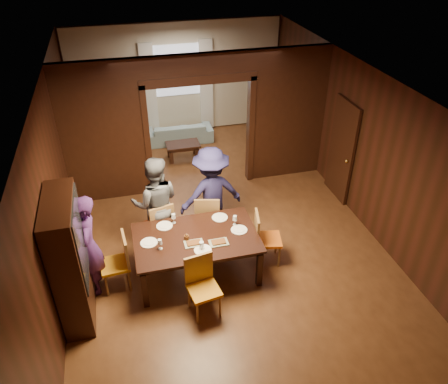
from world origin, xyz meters
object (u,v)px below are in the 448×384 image
object	(u,v)px
person_grey	(156,204)
sofa	(179,132)
chair_far_l	(159,224)
coffee_table	(183,151)
chair_near	(204,288)
person_purple	(88,246)
dining_table	(197,255)
chair_far_r	(208,216)
chair_left	(115,263)
person_navy	(211,193)
chair_right	(268,238)
hutch	(70,260)

from	to	relation	value
person_grey	sofa	bearing A→B (deg)	-98.13
sofa	chair_far_l	world-z (taller)	chair_far_l
coffee_table	chair_near	bearing A→B (deg)	-96.15
person_purple	dining_table	world-z (taller)	person_purple
dining_table	chair_far_r	world-z (taller)	chair_far_r
sofa	chair_far_r	bearing A→B (deg)	89.52
sofa	chair_near	distance (m)	5.89
chair_far_l	chair_left	bearing A→B (deg)	32.78
person_navy	chair_right	world-z (taller)	person_navy
chair_far_r	chair_near	size ratio (longest dim) A/B	1.00
chair_far_r	dining_table	bearing A→B (deg)	80.74
person_grey	sofa	xyz separation A→B (m)	(1.05, 4.07, -0.63)
person_purple	dining_table	xyz separation A→B (m)	(1.66, -0.06, -0.48)
person_grey	chair_far_l	bearing A→B (deg)	115.46
chair_far_r	coffee_table	bearing A→B (deg)	-77.19
sofa	coffee_table	world-z (taller)	sofa
person_purple	chair_right	distance (m)	2.92
chair_far_r	chair_near	xyz separation A→B (m)	(-0.45, -1.76, 0.00)
person_grey	sofa	world-z (taller)	person_grey
person_grey	chair_far_r	xyz separation A→B (m)	(0.90, -0.03, -0.40)
person_navy	dining_table	xyz separation A→B (m)	(-0.48, -0.97, -0.52)
person_grey	chair_far_r	size ratio (longest dim) A/B	1.83
sofa	chair_far_r	xyz separation A→B (m)	(-0.14, -4.10, 0.23)
chair_left	chair_far_l	size ratio (longest dim) A/B	1.00
person_navy	hutch	bearing A→B (deg)	22.31
chair_far_r	hutch	size ratio (longest dim) A/B	0.48
coffee_table	chair_far_l	xyz separation A→B (m)	(-0.96, -3.15, 0.28)
chair_right	hutch	distance (m)	3.18
person_navy	person_purple	bearing A→B (deg)	15.89
sofa	dining_table	size ratio (longest dim) A/B	0.87
chair_left	chair_far_r	xyz separation A→B (m)	(1.70, 0.87, 0.00)
dining_table	chair_far_l	bearing A→B (deg)	120.26
chair_far_l	chair_near	size ratio (longest dim) A/B	1.00
hutch	chair_near	bearing A→B (deg)	-15.61
chair_left	chair_near	distance (m)	1.53
person_purple	coffee_table	xyz separation A→B (m)	(2.12, 3.96, -0.66)
person_navy	chair_left	bearing A→B (deg)	20.88
chair_near	hutch	distance (m)	1.95
chair_far_r	sofa	bearing A→B (deg)	-77.73
person_purple	chair_left	xyz separation A→B (m)	(0.35, -0.04, -0.38)
person_purple	person_navy	size ratio (longest dim) A/B	0.96
sofa	person_navy	bearing A→B (deg)	90.85
person_navy	chair_near	size ratio (longest dim) A/B	1.85
person_purple	chair_far_r	bearing A→B (deg)	110.53
coffee_table	chair_far_r	xyz separation A→B (m)	(-0.08, -3.13, 0.28)
person_purple	hutch	world-z (taller)	hutch
person_grey	chair_far_l	size ratio (longest dim) A/B	1.83
sofa	coffee_table	distance (m)	0.97
dining_table	chair_far_l	world-z (taller)	chair_far_l
coffee_table	hutch	size ratio (longest dim) A/B	0.40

